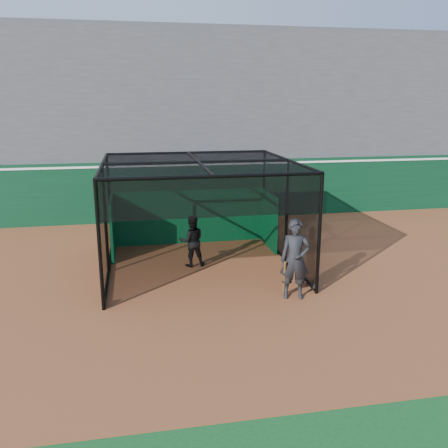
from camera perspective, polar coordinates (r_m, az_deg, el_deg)
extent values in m
plane|color=brown|center=(12.41, -3.63, -8.83)|extent=(120.00, 120.00, 0.00)
cube|color=#09351C|center=(20.19, -6.72, 4.01)|extent=(50.00, 0.45, 2.50)
cube|color=white|center=(20.02, -6.81, 7.10)|extent=(50.00, 0.50, 0.08)
cube|color=#4C4C4F|center=(23.74, -7.61, 11.94)|extent=(50.00, 7.85, 7.75)
cube|color=#4C4C4F|center=(27.35, -8.40, 21.65)|extent=(50.00, 0.30, 1.20)
cube|color=#085128|center=(16.80, -4.15, 0.87)|extent=(5.35, 0.10, 1.90)
cylinder|color=black|center=(12.22, -14.24, -9.09)|extent=(0.08, 0.22, 0.22)
cylinder|color=black|center=(13.01, 10.75, -7.39)|extent=(0.08, 0.22, 0.22)
cylinder|color=black|center=(16.87, -13.34, -2.40)|extent=(0.08, 0.22, 0.22)
cylinder|color=black|center=(17.46, 4.88, -1.47)|extent=(0.08, 0.22, 0.22)
imported|color=black|center=(14.47, -3.88, -2.06)|extent=(0.79, 0.62, 1.58)
imported|color=black|center=(12.16, 8.55, -4.22)|extent=(0.85, 0.65, 2.08)
cylinder|color=#593819|center=(12.29, 7.28, -6.38)|extent=(0.15, 0.36, 0.95)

